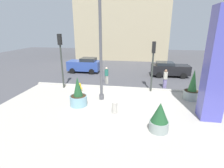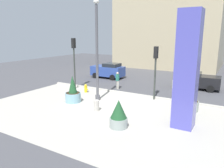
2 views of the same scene
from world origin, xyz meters
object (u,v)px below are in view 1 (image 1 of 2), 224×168
Objects in this scene: pedestrian_by_curb at (107,75)px; potted_plant_mid_plaza at (192,89)px; traffic_light_corner at (153,59)px; traffic_light_far_side at (61,53)px; potted_plant_near_right at (159,118)px; fire_hydrant at (80,87)px; concrete_bollard at (115,108)px; car_far_lane at (170,69)px; car_intersection at (85,65)px; art_pillar_blue at (217,66)px; pedestrian_crossing at (165,78)px; lamp_post at (101,51)px; potted_plant_curbside at (78,96)px.

potted_plant_mid_plaza is at bearing -21.33° from pedestrian_by_curb.
traffic_light_corner is 0.88× the size of traffic_light_far_side.
potted_plant_near_right reaches higher than fire_hydrant.
car_far_lane is (4.67, 9.86, 0.45)m from concrete_bollard.
car_far_lane is (2.22, 5.34, -2.00)m from traffic_light_corner.
potted_plant_near_right is 0.39× the size of car_far_lane.
potted_plant_mid_plaza is 0.61× the size of car_intersection.
pedestrian_by_curb is at bearing 119.44° from potted_plant_near_right.
art_pillar_blue is 6.04m from pedestrian_crossing.
lamp_post is 1.58× the size of traffic_light_far_side.
art_pillar_blue is at bearing -69.76° from pedestrian_crossing.
potted_plant_near_right is at bearing -36.10° from traffic_light_far_side.
pedestrian_by_curb reaches higher than car_far_lane.
potted_plant_curbside is (-8.06, -2.52, -0.07)m from potted_plant_mid_plaza.
fire_hydrant is at bearing -142.18° from car_far_lane.
pedestrian_by_curb is at bearing 158.67° from potted_plant_mid_plaza.
lamp_post is 9.98× the size of fire_hydrant.
concrete_bollard is (-2.59, 1.62, -0.38)m from potted_plant_near_right.
potted_plant_mid_plaza is 8.45m from potted_plant_curbside.
traffic_light_corner is (-2.95, 1.28, 2.02)m from potted_plant_mid_plaza.
potted_plant_near_right is 3.08m from concrete_bollard.
art_pillar_blue is 3.09× the size of potted_plant_curbside.
car_far_lane is (-0.98, 9.52, -2.35)m from art_pillar_blue.
traffic_light_corner is (5.99, 1.04, 2.46)m from fire_hydrant.
potted_plant_curbside is 11.71m from car_far_lane.
potted_plant_near_right is at bearing -98.81° from pedestrian_crossing.
pedestrian_by_curb is (-1.72, 6.02, 0.53)m from concrete_bollard.
traffic_light_corner reaches higher than car_far_lane.
potted_plant_curbside is 2.92m from fire_hydrant.
lamp_post reaches higher than potted_plant_mid_plaza.
potted_plant_mid_plaza is 11.01m from traffic_light_far_side.
concrete_bollard is at bearing 148.06° from potted_plant_near_right.
potted_plant_mid_plaza is 7.65m from pedestrian_by_curb.
potted_plant_near_right is 0.38× the size of traffic_light_corner.
pedestrian_crossing is 1.05× the size of pedestrian_by_curb.
fire_hydrant is 0.18× the size of traffic_light_corner.
potted_plant_mid_plaza is at bearing 30.99° from concrete_bollard.
potted_plant_curbside is 1.26× the size of pedestrian_by_curb.
potted_plant_curbside is at bearing -142.57° from pedestrian_crossing.
pedestrian_by_curb is (-5.43, 0.42, -0.05)m from pedestrian_crossing.
pedestrian_crossing is (-0.96, -4.25, 0.12)m from car_far_lane.
art_pillar_blue is at bearing 32.52° from potted_plant_near_right.
traffic_light_corner is (5.11, 3.79, 2.09)m from potted_plant_curbside.
traffic_light_far_side reaches higher than concrete_bollard.
potted_plant_near_right is 11.66m from car_far_lane.
car_far_lane is at bearing 51.23° from potted_plant_curbside.
traffic_light_far_side is (-10.72, 0.91, 2.36)m from potted_plant_mid_plaza.
potted_plant_mid_plaza is (6.73, 1.16, -2.85)m from lamp_post.
car_far_lane is 2.43× the size of pedestrian_crossing.
traffic_light_corner is at bearing 2.72° from traffic_light_far_side.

